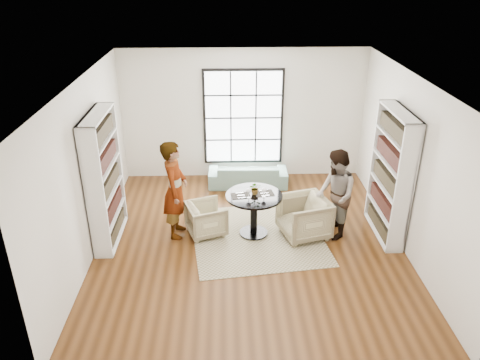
{
  "coord_description": "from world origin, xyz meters",
  "views": [
    {
      "loc": [
        -0.41,
        -7.23,
        4.75
      ],
      "look_at": [
        -0.16,
        0.4,
        1.1
      ],
      "focal_mm": 35.0,
      "sensor_mm": 36.0,
      "label": 1
    }
  ],
  "objects_px": {
    "pedestal_table": "(254,206)",
    "sofa": "(248,174)",
    "person_left": "(175,190)",
    "wine_glass_right": "(264,191)",
    "armchair_left": "(206,219)",
    "person_right": "(335,195)",
    "flower_centerpiece": "(255,188)",
    "armchair_right": "(304,217)",
    "wine_glass_left": "(249,191)"
  },
  "relations": [
    {
      "from": "armchair_left",
      "to": "flower_centerpiece",
      "type": "xyz_separation_m",
      "value": [
        0.91,
        -0.01,
        0.63
      ]
    },
    {
      "from": "armchair_right",
      "to": "wine_glass_right",
      "type": "xyz_separation_m",
      "value": [
        -0.75,
        -0.02,
        0.58
      ]
    },
    {
      "from": "sofa",
      "to": "armchair_left",
      "type": "xyz_separation_m",
      "value": [
        -0.88,
        -2.07,
        0.05
      ]
    },
    {
      "from": "person_right",
      "to": "wine_glass_left",
      "type": "bearing_deg",
      "value": -92.44
    },
    {
      "from": "person_right",
      "to": "flower_centerpiece",
      "type": "relative_size",
      "value": 7.25
    },
    {
      "from": "armchair_left",
      "to": "armchair_right",
      "type": "relative_size",
      "value": 0.81
    },
    {
      "from": "sofa",
      "to": "flower_centerpiece",
      "type": "bearing_deg",
      "value": 92.26
    },
    {
      "from": "wine_glass_right",
      "to": "flower_centerpiece",
      "type": "height_order",
      "value": "flower_centerpiece"
    },
    {
      "from": "wine_glass_left",
      "to": "flower_centerpiece",
      "type": "xyz_separation_m",
      "value": [
        0.13,
        0.15,
        -0.02
      ]
    },
    {
      "from": "armchair_left",
      "to": "wine_glass_right",
      "type": "height_order",
      "value": "wine_glass_right"
    },
    {
      "from": "pedestal_table",
      "to": "person_left",
      "type": "relative_size",
      "value": 0.56
    },
    {
      "from": "sofa",
      "to": "armchair_right",
      "type": "xyz_separation_m",
      "value": [
        0.93,
        -2.2,
        0.13
      ]
    },
    {
      "from": "person_left",
      "to": "person_right",
      "type": "relative_size",
      "value": 1.1
    },
    {
      "from": "armchair_left",
      "to": "person_right",
      "type": "relative_size",
      "value": 0.41
    },
    {
      "from": "person_left",
      "to": "wine_glass_left",
      "type": "height_order",
      "value": "person_left"
    },
    {
      "from": "armchair_right",
      "to": "person_left",
      "type": "distance_m",
      "value": 2.43
    },
    {
      "from": "person_left",
      "to": "wine_glass_left",
      "type": "relative_size",
      "value": 9.97
    },
    {
      "from": "person_left",
      "to": "flower_centerpiece",
      "type": "relative_size",
      "value": 7.98
    },
    {
      "from": "sofa",
      "to": "wine_glass_left",
      "type": "distance_m",
      "value": 2.34
    },
    {
      "from": "sofa",
      "to": "wine_glass_right",
      "type": "distance_m",
      "value": 2.33
    },
    {
      "from": "person_left",
      "to": "armchair_right",
      "type": "bearing_deg",
      "value": -89.01
    },
    {
      "from": "person_right",
      "to": "wine_glass_left",
      "type": "height_order",
      "value": "person_right"
    },
    {
      "from": "armchair_left",
      "to": "pedestal_table",
      "type": "bearing_deg",
      "value": -112.72
    },
    {
      "from": "sofa",
      "to": "wine_glass_left",
      "type": "xyz_separation_m",
      "value": [
        -0.1,
        -2.23,
        0.7
      ]
    },
    {
      "from": "sofa",
      "to": "armchair_right",
      "type": "relative_size",
      "value": 2.11
    },
    {
      "from": "pedestal_table",
      "to": "person_right",
      "type": "bearing_deg",
      "value": -2.97
    },
    {
      "from": "pedestal_table",
      "to": "sofa",
      "type": "distance_m",
      "value": 2.15
    },
    {
      "from": "sofa",
      "to": "armchair_left",
      "type": "height_order",
      "value": "armchair_left"
    },
    {
      "from": "pedestal_table",
      "to": "wine_glass_right",
      "type": "height_order",
      "value": "wine_glass_right"
    },
    {
      "from": "pedestal_table",
      "to": "person_right",
      "type": "height_order",
      "value": "person_right"
    },
    {
      "from": "pedestal_table",
      "to": "wine_glass_left",
      "type": "distance_m",
      "value": 0.4
    },
    {
      "from": "armchair_left",
      "to": "armchair_right",
      "type": "height_order",
      "value": "armchair_right"
    },
    {
      "from": "armchair_left",
      "to": "person_left",
      "type": "distance_m",
      "value": 0.83
    },
    {
      "from": "wine_glass_right",
      "to": "flower_centerpiece",
      "type": "xyz_separation_m",
      "value": [
        -0.15,
        0.14,
        -0.02
      ]
    },
    {
      "from": "armchair_left",
      "to": "person_left",
      "type": "height_order",
      "value": "person_left"
    },
    {
      "from": "pedestal_table",
      "to": "person_right",
      "type": "relative_size",
      "value": 0.62
    },
    {
      "from": "armchair_left",
      "to": "person_right",
      "type": "xyz_separation_m",
      "value": [
        2.36,
        -0.13,
        0.53
      ]
    },
    {
      "from": "armchair_right",
      "to": "wine_glass_left",
      "type": "height_order",
      "value": "wine_glass_left"
    },
    {
      "from": "pedestal_table",
      "to": "flower_centerpiece",
      "type": "height_order",
      "value": "flower_centerpiece"
    },
    {
      "from": "sofa",
      "to": "flower_centerpiece",
      "type": "xyz_separation_m",
      "value": [
        0.03,
        -2.08,
        0.68
      ]
    },
    {
      "from": "sofa",
      "to": "flower_centerpiece",
      "type": "relative_size",
      "value": 7.65
    },
    {
      "from": "sofa",
      "to": "wine_glass_right",
      "type": "bearing_deg",
      "value": 96.08
    },
    {
      "from": "person_left",
      "to": "wine_glass_right",
      "type": "xyz_separation_m",
      "value": [
        1.61,
        -0.15,
        0.03
      ]
    },
    {
      "from": "sofa",
      "to": "wine_glass_right",
      "type": "xyz_separation_m",
      "value": [
        0.18,
        -2.22,
        0.7
      ]
    },
    {
      "from": "person_left",
      "to": "sofa",
      "type": "bearing_deg",
      "value": -30.48
    },
    {
      "from": "sofa",
      "to": "flower_centerpiece",
      "type": "height_order",
      "value": "flower_centerpiece"
    },
    {
      "from": "armchair_right",
      "to": "flower_centerpiece",
      "type": "xyz_separation_m",
      "value": [
        -0.9,
        0.12,
        0.56
      ]
    },
    {
      "from": "flower_centerpiece",
      "to": "armchair_right",
      "type": "bearing_deg",
      "value": -7.35
    },
    {
      "from": "armchair_left",
      "to": "sofa",
      "type": "bearing_deg",
      "value": -42.25
    },
    {
      "from": "pedestal_table",
      "to": "wine_glass_right",
      "type": "bearing_deg",
      "value": -29.11
    }
  ]
}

